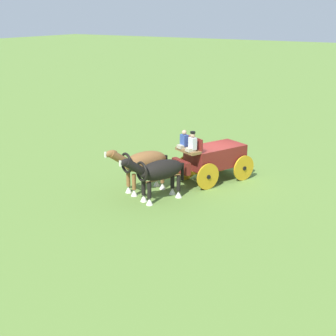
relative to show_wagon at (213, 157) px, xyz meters
name	(u,v)px	position (x,y,z in m)	size (l,w,h in m)	color
ground_plane	(215,180)	(-0.16, 0.07, -1.20)	(220.00, 220.00, 0.00)	olive
show_wagon	(213,157)	(0.00, 0.00, 0.00)	(5.66, 3.13, 2.75)	maroon
draft_horse_near	(158,172)	(3.56, -0.82, 0.12)	(3.09, 1.75, 2.18)	black
draft_horse_off	(143,163)	(3.03, -2.01, 0.17)	(3.10, 1.78, 2.24)	brown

